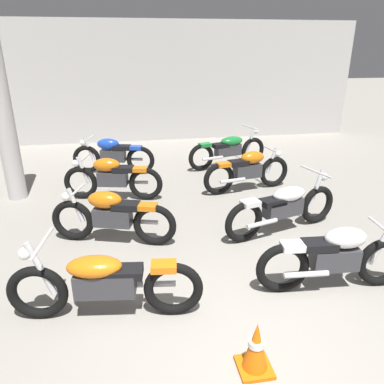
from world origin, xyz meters
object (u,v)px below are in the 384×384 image
(motorcycle_left_row_2, at_px, (112,177))
(motorcycle_right_row_1, at_px, (284,206))
(motorcycle_right_row_0, at_px, (336,256))
(motorcycle_right_row_2, at_px, (248,170))
(motorcycle_left_row_1, at_px, (112,215))
(motorcycle_left_row_3, at_px, (113,155))
(motorcycle_right_row_3, at_px, (228,149))
(motorcycle_left_row_0, at_px, (104,282))
(traffic_cone, at_px, (256,348))
(support_pillar, at_px, (4,118))

(motorcycle_left_row_2, height_order, motorcycle_right_row_1, motorcycle_right_row_1)
(motorcycle_right_row_0, height_order, motorcycle_right_row_1, motorcycle_right_row_1)
(motorcycle_right_row_0, height_order, motorcycle_right_row_2, same)
(motorcycle_left_row_1, distance_m, motorcycle_left_row_3, 3.43)
(motorcycle_right_row_0, relative_size, motorcycle_right_row_3, 0.93)
(motorcycle_left_row_0, height_order, motorcycle_right_row_0, motorcycle_left_row_0)
(motorcycle_left_row_0, relative_size, motorcycle_left_row_2, 1.11)
(motorcycle_left_row_1, xyz_separation_m, motorcycle_left_row_3, (-0.07, 3.43, 0.00))
(motorcycle_left_row_1, height_order, traffic_cone, motorcycle_left_row_1)
(support_pillar, xyz_separation_m, motorcycle_right_row_1, (4.69, -2.32, -1.15))
(motorcycle_left_row_1, relative_size, motorcycle_left_row_3, 0.99)
(motorcycle_right_row_1, height_order, traffic_cone, motorcycle_right_row_1)
(motorcycle_left_row_0, height_order, motorcycle_right_row_2, motorcycle_left_row_0)
(motorcycle_left_row_0, distance_m, motorcycle_right_row_1, 3.20)
(motorcycle_left_row_1, bearing_deg, support_pillar, 131.58)
(motorcycle_left_row_1, relative_size, motorcycle_right_row_2, 0.98)
(motorcycle_left_row_3, xyz_separation_m, motorcycle_right_row_2, (2.80, -1.66, 0.00))
(motorcycle_left_row_3, height_order, motorcycle_right_row_0, same)
(motorcycle_left_row_3, bearing_deg, motorcycle_left_row_1, -88.87)
(motorcycle_left_row_2, bearing_deg, traffic_cone, -72.66)
(motorcycle_left_row_2, bearing_deg, motorcycle_right_row_1, -34.38)
(motorcycle_right_row_1, bearing_deg, motorcycle_left_row_0, -150.15)
(motorcycle_left_row_3, relative_size, motorcycle_right_row_1, 0.92)
(motorcycle_left_row_1, distance_m, motorcycle_right_row_0, 3.21)
(motorcycle_right_row_2, relative_size, traffic_cone, 3.62)
(motorcycle_left_row_2, distance_m, motorcycle_left_row_3, 1.65)
(motorcycle_right_row_2, bearing_deg, motorcycle_left_row_0, -128.64)
(support_pillar, xyz_separation_m, motorcycle_left_row_1, (1.96, -2.20, -1.14))
(motorcycle_left_row_0, relative_size, motorcycle_right_row_2, 1.11)
(support_pillar, distance_m, motorcycle_right_row_1, 5.35)
(motorcycle_left_row_2, xyz_separation_m, motorcycle_left_row_3, (-0.03, 1.65, 0.00))
(motorcycle_right_row_0, xyz_separation_m, motorcycle_right_row_3, (0.03, 5.12, -0.01))
(motorcycle_left_row_1, bearing_deg, traffic_cone, -63.41)
(motorcycle_right_row_0, bearing_deg, motorcycle_left_row_1, 148.51)
(motorcycle_left_row_3, distance_m, traffic_cone, 6.32)
(motorcycle_left_row_3, bearing_deg, motorcycle_right_row_2, -30.58)
(support_pillar, relative_size, motorcycle_left_row_3, 1.65)
(traffic_cone, bearing_deg, motorcycle_left_row_0, 144.24)
(support_pillar, relative_size, motorcycle_right_row_2, 1.64)
(motorcycle_left_row_0, bearing_deg, motorcycle_left_row_1, 88.45)
(motorcycle_right_row_2, height_order, traffic_cone, motorcycle_right_row_2)
(motorcycle_left_row_1, relative_size, motorcycle_right_row_3, 0.90)
(motorcycle_left_row_2, relative_size, motorcycle_right_row_1, 0.92)
(motorcycle_right_row_2, bearing_deg, motorcycle_left_row_1, -147.10)
(motorcycle_left_row_2, bearing_deg, motorcycle_left_row_0, -90.08)
(traffic_cone, bearing_deg, motorcycle_left_row_3, 103.10)
(motorcycle_left_row_3, distance_m, motorcycle_right_row_1, 4.52)
(motorcycle_right_row_0, relative_size, motorcycle_right_row_1, 0.93)
(support_pillar, height_order, motorcycle_left_row_1, support_pillar)
(motorcycle_left_row_0, xyz_separation_m, motorcycle_right_row_2, (2.78, 3.48, 0.01))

